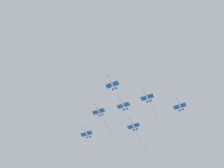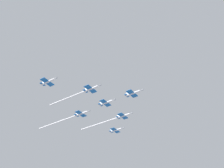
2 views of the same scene
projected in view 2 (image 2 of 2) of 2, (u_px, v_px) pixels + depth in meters
name	position (u px, v px, depth m)	size (l,w,h in m)	color
jet_lead	(133.00, 93.00, 174.91)	(11.85, 8.64, 2.47)	white
jet_port_inner	(112.00, 120.00, 197.81)	(41.34, 8.64, 2.47)	white
jet_starboard_inner	(80.00, 93.00, 174.87)	(38.77, 8.64, 2.47)	white
jet_port_outer	(106.00, 103.00, 183.62)	(11.85, 8.64, 2.47)	white
jet_starboard_outer	(116.00, 130.00, 214.15)	(11.85, 8.64, 2.47)	white
jet_center_rear	(48.00, 82.00, 168.15)	(11.85, 8.64, 2.47)	white
jet_port_trail	(69.00, 118.00, 196.03)	(43.71, 8.64, 2.47)	white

